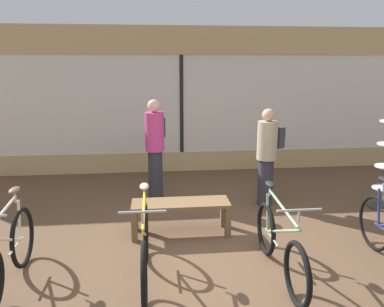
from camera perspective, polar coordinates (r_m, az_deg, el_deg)
The scene contains 8 objects.
ground_plane at distance 4.91m, azimuth 2.29°, elevation -15.95°, with size 24.00×24.00×0.00m, color brown.
shop_back_wall at distance 8.37m, azimuth -1.62°, elevation 8.23°, with size 12.00×0.08×3.20m.
bicycle_far_left at distance 4.65m, azimuth -26.34°, elevation -13.67°, with size 0.46×1.73×1.05m.
bicycle_left at distance 4.34m, azimuth -7.16°, elevation -14.21°, with size 0.46×1.76×1.05m.
bicycle_right at distance 4.56m, azimuth 13.17°, elevation -13.47°, with size 0.46×1.75×1.02m.
display_bench at distance 5.44m, azimuth -1.74°, elevation -8.25°, with size 1.40×0.44×0.49m.
customer_near_rack at distance 6.79m, azimuth -5.64°, elevation 1.27°, with size 0.42×0.54×1.80m.
customer_by_window at distance 6.51m, azimuth 11.42°, elevation -0.09°, with size 0.56×0.49×1.69m.
Camera 1 is at (-0.63, -4.23, 2.42)m, focal length 35.00 mm.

